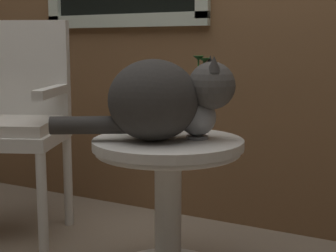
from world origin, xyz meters
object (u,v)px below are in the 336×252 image
wicker_side_table (168,187)px  pewter_vase_with_ivy (197,112)px  cat (160,99)px  wicker_chair (11,114)px

wicker_side_table → pewter_vase_with_ivy: size_ratio=1.84×
wicker_side_table → cat: cat is taller
wicker_chair → wicker_side_table: bearing=-5.6°
cat → wicker_chair: bearing=171.9°
wicker_chair → pewter_vase_with_ivy: (0.98, -0.03, 0.07)m
wicker_side_table → cat: 0.34m
cat → wicker_side_table: bearing=71.7°
wicker_chair → pewter_vase_with_ivy: size_ratio=3.31×
wicker_side_table → wicker_chair: bearing=174.4°
wicker_side_table → cat: (-0.01, -0.04, 0.34)m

